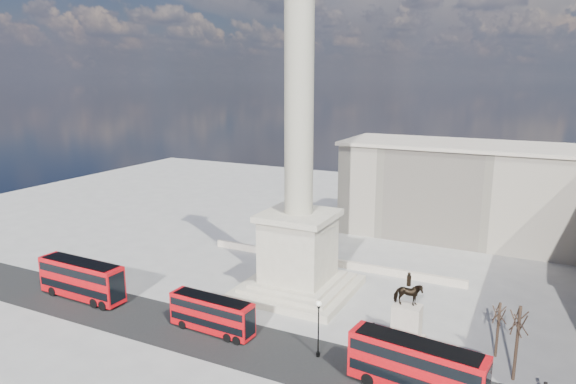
# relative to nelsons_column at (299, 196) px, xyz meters

# --- Properties ---
(ground) EXTENTS (180.00, 180.00, 0.00)m
(ground) POSITION_rel_nelsons_column_xyz_m (0.00, -5.00, -12.92)
(ground) COLOR #A4A29C
(ground) RESTS_ON ground
(asphalt_road) EXTENTS (120.00, 9.00, 0.01)m
(asphalt_road) POSITION_rel_nelsons_column_xyz_m (5.00, -15.00, -12.91)
(asphalt_road) COLOR black
(asphalt_road) RESTS_ON ground
(nelsons_column) EXTENTS (14.00, 14.00, 49.85)m
(nelsons_column) POSITION_rel_nelsons_column_xyz_m (0.00, 0.00, 0.00)
(nelsons_column) COLOR beige
(nelsons_column) RESTS_ON ground
(balustrade_wall) EXTENTS (40.00, 0.60, 1.10)m
(balustrade_wall) POSITION_rel_nelsons_column_xyz_m (0.00, 11.00, -12.37)
(balustrade_wall) COLOR beige
(balustrade_wall) RESTS_ON ground
(building_northeast) EXTENTS (51.00, 17.00, 16.60)m
(building_northeast) POSITION_rel_nelsons_column_xyz_m (20.00, 35.00, -4.59)
(building_northeast) COLOR beige
(building_northeast) RESTS_ON ground
(red_bus_a) EXTENTS (12.49, 3.22, 5.03)m
(red_bus_a) POSITION_rel_nelsons_column_xyz_m (-23.61, -14.22, -10.28)
(red_bus_a) COLOR red
(red_bus_a) RESTS_ON ground
(red_bus_b) EXTENTS (10.16, 2.78, 4.08)m
(red_bus_b) POSITION_rel_nelsons_column_xyz_m (-3.78, -14.16, -10.78)
(red_bus_b) COLOR red
(red_bus_b) RESTS_ON ground
(red_bus_c) EXTENTS (12.37, 4.15, 4.92)m
(red_bus_c) POSITION_rel_nelsons_column_xyz_m (18.98, -15.48, -10.34)
(red_bus_c) COLOR red
(red_bus_c) RESTS_ON ground
(victorian_lamp) EXTENTS (0.52, 0.52, 6.03)m
(victorian_lamp) POSITION_rel_nelsons_column_xyz_m (8.73, -13.70, -9.37)
(victorian_lamp) COLOR black
(victorian_lamp) RESTS_ON ground
(equestrian_statue) EXTENTS (3.68, 2.76, 7.75)m
(equestrian_statue) POSITION_rel_nelsons_column_xyz_m (15.87, -6.45, -10.25)
(equestrian_statue) COLOR beige
(equestrian_statue) RESTS_ON ground
(bare_tree_near) EXTENTS (1.78, 1.78, 7.77)m
(bare_tree_near) POSITION_rel_nelsons_column_xyz_m (26.68, -9.30, -6.79)
(bare_tree_near) COLOR #332319
(bare_tree_near) RESTS_ON ground
(bare_tree_mid) EXTENTS (1.62, 1.62, 6.14)m
(bare_tree_mid) POSITION_rel_nelsons_column_xyz_m (24.82, -5.66, -8.08)
(bare_tree_mid) COLOR #332319
(bare_tree_mid) RESTS_ON ground
(pedestrian_walking) EXTENTS (0.72, 0.53, 1.78)m
(pedestrian_walking) POSITION_rel_nelsons_column_xyz_m (12.59, -7.56, -12.02)
(pedestrian_walking) COLOR black
(pedestrian_walking) RESTS_ON ground
(pedestrian_crossing) EXTENTS (0.64, 1.15, 1.86)m
(pedestrian_crossing) POSITION_rel_nelsons_column_xyz_m (18.58, -9.45, -11.99)
(pedestrian_crossing) COLOR black
(pedestrian_crossing) RESTS_ON ground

